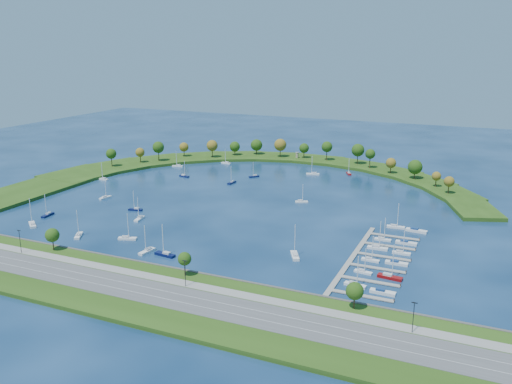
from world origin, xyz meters
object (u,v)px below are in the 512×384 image
at_px(moored_boat_13, 232,182).
at_px(docked_boat_6, 377,247).
at_px(docked_boat_2, 363,271).
at_px(moored_boat_17, 254,176).
at_px(moored_boat_4, 295,255).
at_px(moored_boat_6, 48,214).
at_px(moored_boat_7, 226,163).
at_px(moored_boat_11, 178,166).
at_px(docked_boat_1, 382,292).
at_px(moored_boat_1, 301,201).
at_px(docked_boat_4, 370,259).
at_px(docked_boat_10, 396,226).
at_px(moored_boat_0, 127,238).
at_px(moored_boat_3, 103,179).
at_px(moored_boat_8, 184,176).
at_px(docked_boat_3, 390,276).
at_px(moored_boat_10, 349,173).
at_px(moored_boat_14, 135,209).
at_px(docked_boat_11, 416,230).
at_px(docked_boat_0, 355,284).
at_px(moored_boat_5, 105,197).
at_px(moored_boat_12, 313,173).
at_px(moored_boat_15, 79,235).
at_px(moored_boat_18, 147,250).
at_px(docked_boat_8, 383,239).
at_px(moored_boat_16, 32,224).
at_px(moored_boat_2, 139,218).
at_px(docked_boat_5, 396,263).
at_px(moored_boat_9, 165,254).
at_px(harbor_tower, 297,155).
at_px(dock_system, 369,261).

relative_size(moored_boat_13, docked_boat_6, 0.87).
bearing_deg(docked_boat_2, moored_boat_17, 136.36).
bearing_deg(moored_boat_4, moored_boat_6, 62.48).
height_order(moored_boat_7, moored_boat_17, moored_boat_7).
relative_size(moored_boat_11, docked_boat_1, 1.24).
height_order(moored_boat_1, docked_boat_4, docked_boat_4).
distance_m(moored_boat_4, docked_boat_2, 30.28).
bearing_deg(moored_boat_13, docked_boat_10, 73.45).
bearing_deg(moored_boat_0, docked_boat_2, -16.27).
height_order(moored_boat_3, moored_boat_8, moored_boat_3).
bearing_deg(docked_boat_3, moored_boat_8, 151.35).
xyz_separation_m(moored_boat_1, moored_boat_3, (-136.52, -3.26, 0.03)).
distance_m(moored_boat_7, moored_boat_10, 92.30).
height_order(moored_boat_14, docked_boat_11, moored_boat_14).
relative_size(moored_boat_17, docked_boat_0, 0.87).
height_order(docked_boat_4, docked_boat_11, docked_boat_4).
bearing_deg(docked_boat_1, moored_boat_5, 162.25).
bearing_deg(moored_boat_5, moored_boat_4, -94.62).
bearing_deg(moored_boat_12, moored_boat_6, 37.93).
bearing_deg(moored_boat_6, docked_boat_0, 76.96).
xyz_separation_m(moored_boat_15, docked_boat_3, (140.76, 11.79, 0.04)).
bearing_deg(docked_boat_1, moored_boat_8, 143.21).
height_order(moored_boat_0, moored_boat_1, moored_boat_0).
xyz_separation_m(moored_boat_5, moored_boat_7, (21.92, 111.54, 0.00)).
height_order(moored_boat_18, docked_boat_8, moored_boat_18).
distance_m(moored_boat_16, docked_boat_2, 162.13).
relative_size(moored_boat_8, docked_boat_3, 0.79).
distance_m(moored_boat_0, moored_boat_14, 44.86).
height_order(moored_boat_1, moored_boat_2, moored_boat_2).
relative_size(moored_boat_1, docked_boat_5, 1.16).
height_order(moored_boat_8, docked_boat_11, moored_boat_8).
distance_m(moored_boat_1, moored_boat_5, 113.33).
xyz_separation_m(moored_boat_5, moored_boat_9, (80.01, -60.12, 0.08)).
bearing_deg(docked_boat_5, docked_boat_11, 86.64).
xyz_separation_m(moored_boat_16, docked_boat_0, (161.81, -3.19, -0.06)).
relative_size(harbor_tower, moored_boat_18, 0.35).
distance_m(moored_boat_11, docked_boat_0, 220.85).
xyz_separation_m(moored_boat_12, docked_boat_5, (79.02, -134.17, -0.26)).
height_order(moored_boat_1, docked_boat_10, docked_boat_10).
relative_size(moored_boat_10, docked_boat_10, 0.89).
bearing_deg(moored_boat_11, docked_boat_6, 130.77).
relative_size(harbor_tower, moored_boat_4, 0.31).
bearing_deg(docked_boat_11, moored_boat_5, -168.31).
height_order(moored_boat_4, docked_boat_4, moored_boat_4).
bearing_deg(moored_boat_9, docked_boat_1, -172.20).
bearing_deg(moored_boat_2, moored_boat_0, 15.28).
bearing_deg(moored_boat_2, moored_boat_7, 178.69).
distance_m(moored_boat_15, docked_boat_6, 136.35).
xyz_separation_m(harbor_tower, dock_system, (94.14, -175.40, -3.88)).
distance_m(moored_boat_4, docked_boat_6, 37.70).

